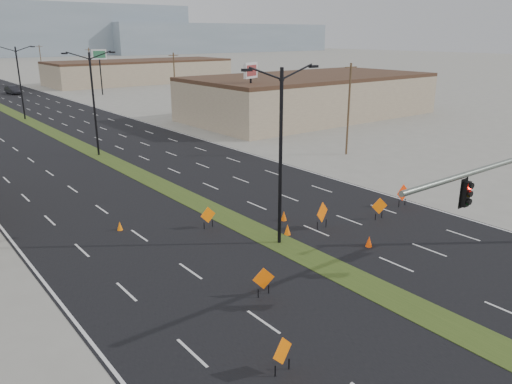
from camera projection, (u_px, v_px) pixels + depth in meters
ground at (472, 337)px, 20.11m from camera, size 600.00×600.00×0.00m
building_se_near at (310, 98)px, 73.03m from camera, size 36.00×18.00×5.50m
building_se_far at (141, 72)px, 124.33m from camera, size 44.00×16.00×5.00m
mesa_east at (216, 38)px, 340.86m from camera, size 160.00×50.00×18.00m
streetlight_0 at (281, 152)px, 27.50m from camera, size 5.15×0.24×10.02m
streetlight_1 at (94, 101)px, 48.56m from camera, size 5.15×0.24×10.02m
streetlight_2 at (20, 81)px, 69.62m from camera, size 5.15×0.24×10.02m
utility_pole_0 at (349, 108)px, 49.21m from camera, size 1.60×0.20×9.00m
utility_pole_1 at (175, 82)px, 75.53m from camera, size 1.60×0.20×9.00m
utility_pole_2 at (91, 70)px, 101.86m from camera, size 1.60×0.20×9.00m
utility_pole_3 at (41, 62)px, 128.18m from camera, size 1.60×0.20×9.00m
car_mid at (13, 90)px, 100.79m from camera, size 2.29×5.15×1.64m
construction_sign_0 at (282, 352)px, 17.70m from camera, size 1.09×0.32×1.49m
construction_sign_1 at (264, 280)px, 23.02m from camera, size 1.03×0.38×1.43m
construction_sign_2 at (208, 216)px, 31.12m from camera, size 1.06×0.07×1.41m
construction_sign_3 at (322, 213)px, 30.95m from camera, size 1.27×0.42×1.76m
construction_sign_4 at (403, 193)px, 35.06m from camera, size 1.21×0.10×1.61m
construction_sign_5 at (379, 207)px, 32.63m from camera, size 1.04×0.47×1.47m
cone_0 at (284, 216)px, 32.53m from camera, size 0.45×0.45×0.67m
cone_1 at (369, 242)px, 28.52m from camera, size 0.47×0.47×0.65m
cone_2 at (287, 230)px, 30.22m from camera, size 0.47×0.47×0.68m
cone_3 at (120, 226)px, 30.92m from camera, size 0.44×0.44×0.58m
pole_sign_east_near at (251, 76)px, 59.85m from camera, size 2.66×1.37×8.40m
pole_sign_east_far at (99, 58)px, 97.74m from camera, size 2.87×0.95×8.79m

